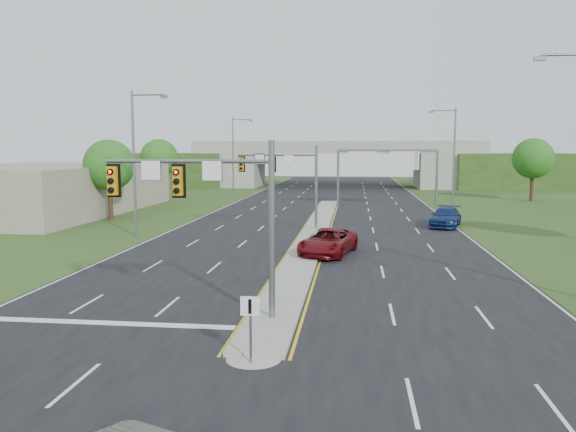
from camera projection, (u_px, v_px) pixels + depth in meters
The scene contains 23 objects.
ground at pixel (272, 321), 21.80m from camera, with size 240.00×240.00×0.00m, color #294017.
road at pixel (323, 216), 56.31m from camera, with size 24.00×160.00×0.02m, color black.
median at pixel (314, 233), 44.47m from camera, with size 2.00×54.00×0.16m, color gray.
median_nose at pixel (254, 356), 17.84m from camera, with size 2.00×2.00×0.16m, color gray.
lane_markings at pixel (312, 224), 50.38m from camera, with size 23.72×160.00×0.01m.
signal_mast_near at pixel (213, 200), 21.43m from camera, with size 6.62×0.60×7.00m.
signal_mast_far at pixel (289, 173), 46.09m from camera, with size 6.62×0.60×7.00m.
keep_right_sign at pixel (250, 318), 17.16m from camera, with size 0.60×0.13×2.20m.
sign_gantry at pixel (386, 162), 64.70m from camera, with size 11.58×0.44×6.67m.
overpass at pixel (337, 167), 100.27m from camera, with size 80.00×14.00×8.10m.
lightpole_l_mid at pixel (136, 157), 42.36m from camera, with size 2.85×0.25×11.00m.
lightpole_l_far at pixel (234, 154), 76.87m from camera, with size 2.85×0.25×11.00m.
lightpole_r_far at pixel (452, 155), 58.97m from camera, with size 2.85×0.25×11.00m.
tree_l_near at pixel (109, 165), 53.11m from camera, with size 4.80×4.80×7.60m.
tree_l_mid at pixel (159, 158), 78.19m from camera, with size 5.20×5.20×8.12m.
tree_r_mid at pixel (533, 159), 72.35m from camera, with size 5.20×5.20×8.12m.
tree_back_a at pixel (159, 153), 118.25m from camera, with size 6.00×6.00×8.85m.
tree_back_b at pixel (224, 155), 116.65m from camera, with size 5.60×5.60×8.32m.
tree_back_c at pixel (461, 155), 111.05m from camera, with size 5.60×5.60×8.32m.
tree_back_d at pixel (535, 154), 109.37m from camera, with size 6.00×6.00×8.85m.
commercial_building at pixel (41, 189), 59.52m from camera, with size 18.00×30.00×5.00m, color gray.
car_far_a at pixel (328, 242), 35.53m from camera, with size 2.71×5.88×1.63m, color #60090F.
car_far_b at pixel (446, 217), 48.48m from camera, with size 2.30×5.65×1.64m, color navy.
Camera 1 is at (3.11, -20.94, 6.64)m, focal length 35.00 mm.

